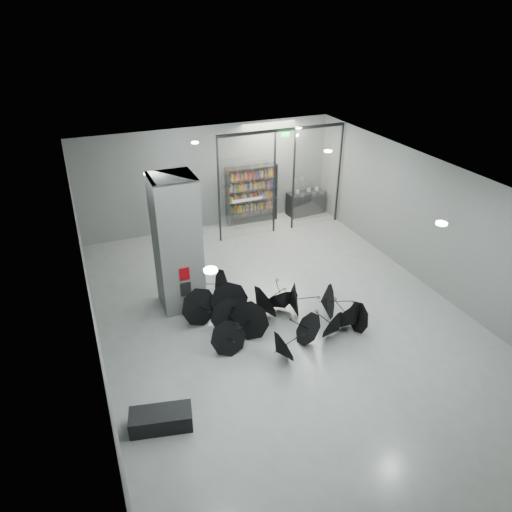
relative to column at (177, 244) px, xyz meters
name	(u,v)px	position (x,y,z in m)	size (l,w,h in m)	color
room	(289,231)	(2.50, -2.00, 0.84)	(14.00, 14.02, 4.01)	gray
column	(177,244)	(0.00, 0.00, 0.00)	(1.20, 1.20, 4.00)	slate
fire_cabinet	(184,274)	(0.00, -0.62, -0.65)	(0.28, 0.04, 0.38)	#A50A07
info_panel	(186,289)	(0.00, -0.62, -1.15)	(0.30, 0.03, 0.42)	black
exit_sign	(285,135)	(4.90, 3.30, 1.82)	(0.30, 0.06, 0.15)	#0CE533
glass_partition	(282,177)	(4.89, 3.50, 0.18)	(5.06, 0.08, 4.00)	silver
bench	(161,419)	(-1.59, -4.40, -1.79)	(1.32, 0.56, 0.42)	black
bookshelf	(252,194)	(4.18, 4.75, -0.84)	(2.11, 0.42, 2.32)	black
shop_counter	(306,203)	(6.59, 4.59, -1.52)	(1.61, 0.64, 0.97)	black
umbrella_cluster	(270,316)	(1.99, -2.03, -1.69)	(5.04, 4.33, 1.28)	black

